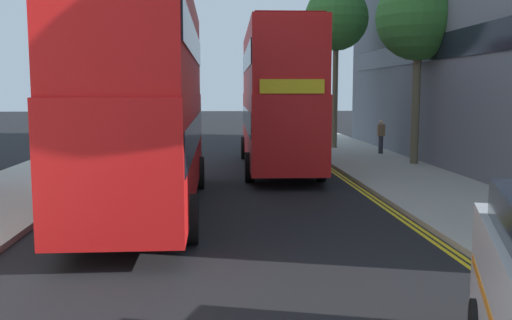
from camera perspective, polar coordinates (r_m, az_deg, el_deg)
The scene contains 8 objects.
sidewalk_right at distance 17.58m, azimuth 18.74°, elevation -3.46°, with size 4.00×80.00×0.14m, color #ADA89E.
kerb_line_outer at distance 15.02m, azimuth 14.25°, elevation -5.29°, with size 0.10×56.00×0.01m, color yellow.
kerb_line_inner at distance 14.98m, azimuth 13.67°, elevation -5.31°, with size 0.10×56.00×0.01m, color yellow.
double_decker_bus_away at distance 14.90m, azimuth -11.04°, elevation 6.42°, with size 2.83×10.82×5.64m.
double_decker_bus_oncoming at distance 22.78m, azimuth 2.17°, elevation 6.70°, with size 2.98×10.86×5.64m.
pedestrian_far at distance 27.88m, azimuth 12.56°, elevation 2.38°, with size 0.34×0.22×1.62m.
street_tree_near at distance 24.48m, azimuth 16.17°, elevation 13.62°, with size 3.48×3.48×7.73m.
street_tree_mid at distance 30.60m, azimuth 8.15°, elevation 13.94°, with size 3.35×3.35×8.47m.
Camera 1 is at (-0.26, 0.07, 3.14)m, focal length 39.45 mm.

